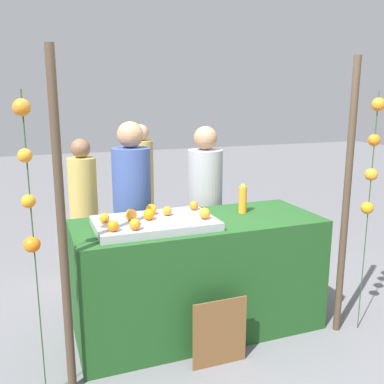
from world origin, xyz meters
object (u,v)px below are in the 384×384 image
vendor_left (133,223)px  juice_bottle (243,199)px  chalkboard_sign (219,333)px  stall_counter (198,275)px  orange_1 (135,224)px  orange_0 (167,211)px  vendor_right (205,218)px

vendor_left → juice_bottle: bearing=-32.4°
chalkboard_sign → vendor_left: (-0.35, 1.14, 0.54)m
stall_counter → orange_1: 0.85m
chalkboard_sign → vendor_left: size_ratio=0.31×
orange_0 → orange_1: 0.42m
chalkboard_sign → vendor_left: vendor_left is taller
vendor_right → orange_1: bearing=-135.1°
vendor_left → vendor_right: vendor_left is taller
orange_0 → orange_1: (-0.32, -0.28, 0.00)m
orange_0 → vendor_left: bearing=103.7°
orange_1 → juice_bottle: juice_bottle is taller
juice_bottle → vendor_left: vendor_left is taller
chalkboard_sign → juice_bottle: bearing=52.0°
chalkboard_sign → vendor_right: (0.36, 1.16, 0.51)m
stall_counter → chalkboard_sign: bearing=-95.0°
orange_0 → chalkboard_sign: size_ratio=0.14×
orange_0 → juice_bottle: juice_bottle is taller
orange_1 → chalkboard_sign: bearing=-27.4°
chalkboard_sign → vendor_left: 1.31m
stall_counter → orange_0: orange_0 is taller
juice_bottle → vendor_left: (-0.83, 0.53, -0.27)m
vendor_left → vendor_right: size_ratio=1.04×
stall_counter → chalkboard_sign: 0.58m
orange_1 → vendor_right: 1.28m
vendor_left → orange_0: bearing=-76.3°
stall_counter → vendor_left: 0.80m
stall_counter → vendor_right: (0.31, 0.63, 0.29)m
chalkboard_sign → orange_0: bearing=110.6°
orange_0 → chalkboard_sign: (0.21, -0.55, -0.79)m
stall_counter → vendor_left: size_ratio=1.17×
orange_1 → chalkboard_sign: (0.53, -0.27, -0.79)m
juice_bottle → vendor_left: bearing=147.6°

